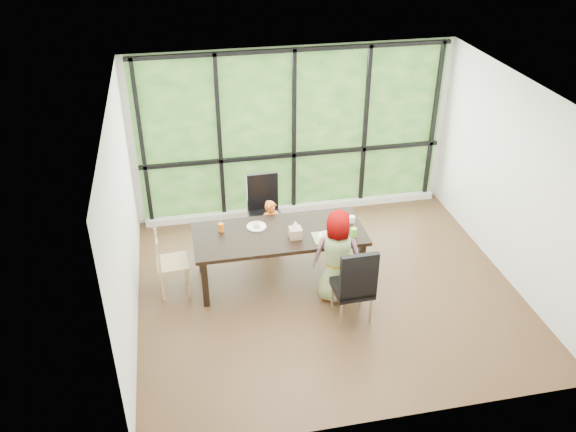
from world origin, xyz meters
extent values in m
plane|color=black|center=(0.00, 0.00, 0.00)|extent=(5.00, 5.00, 0.00)
plane|color=silver|center=(0.00, 2.25, 1.35)|extent=(5.00, 0.00, 5.00)
cube|color=#1E4916|center=(0.00, 2.23, 1.35)|extent=(4.80, 0.02, 2.65)
cube|color=silver|center=(0.00, 2.15, 0.05)|extent=(4.80, 0.12, 0.10)
cube|color=black|center=(-0.58, 0.36, 0.38)|extent=(2.33, 1.12, 0.75)
cube|color=black|center=(-0.62, 1.29, 0.54)|extent=(0.47, 0.47, 1.08)
cube|color=black|center=(0.14, -0.62, 0.54)|extent=(0.47, 0.47, 1.08)
cube|color=#A38058|center=(-2.00, 0.38, 0.45)|extent=(0.42, 0.44, 0.90)
imported|color=orange|center=(-0.58, 0.94, 0.45)|extent=(0.37, 0.29, 0.90)
imported|color=slate|center=(0.09, -0.18, 0.65)|extent=(0.72, 0.57, 1.29)
cube|color=tan|center=(0.03, 0.13, 0.75)|extent=(0.40, 0.29, 0.01)
cylinder|color=white|center=(-0.86, 0.56, 0.76)|extent=(0.26, 0.26, 0.02)
cylinder|color=white|center=(0.02, 0.14, 0.76)|extent=(0.26, 0.26, 0.02)
cylinder|color=orange|center=(-1.33, 0.55, 0.81)|extent=(0.07, 0.07, 0.12)
cylinder|color=#6ED93F|center=(0.35, 0.07, 0.81)|extent=(0.08, 0.08, 0.13)
cylinder|color=white|center=(0.44, 0.44, 0.79)|extent=(0.08, 0.08, 0.09)
cube|color=tan|center=(-0.40, 0.21, 0.82)|extent=(0.16, 0.16, 0.14)
cylinder|color=white|center=(-1.33, 0.55, 0.91)|extent=(0.01, 0.04, 0.20)
cylinder|color=pink|center=(0.35, 0.07, 0.92)|extent=(0.01, 0.04, 0.20)
cone|color=white|center=(-0.40, 0.21, 0.94)|extent=(0.12, 0.12, 0.11)
camera|label=1|loc=(-1.79, -6.22, 4.96)|focal=37.28mm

